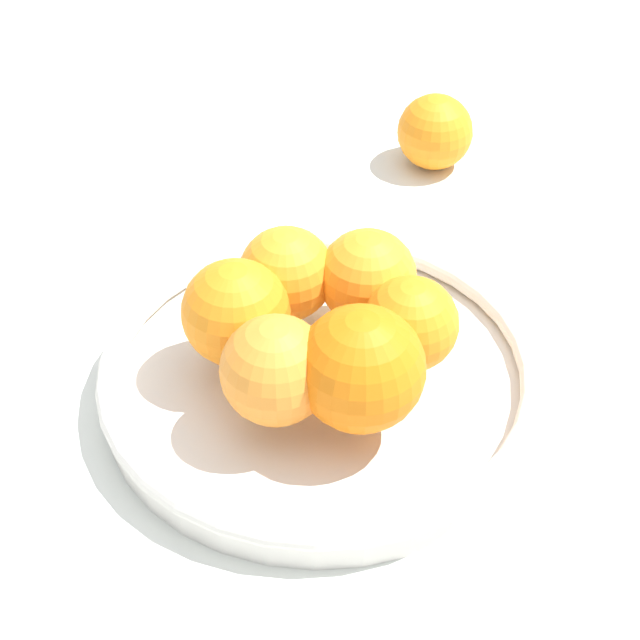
% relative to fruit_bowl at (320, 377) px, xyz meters
% --- Properties ---
extents(ground_plane, '(4.00, 4.00, 0.00)m').
position_rel_fruit_bowl_xyz_m(ground_plane, '(0.00, 0.00, -0.02)').
color(ground_plane, silver).
extents(fruit_bowl, '(0.31, 0.31, 0.03)m').
position_rel_fruit_bowl_xyz_m(fruit_bowl, '(0.00, 0.00, 0.00)').
color(fruit_bowl, silver).
rests_on(fruit_bowl, ground_plane).
extents(orange_pile, '(0.18, 0.19, 0.08)m').
position_rel_fruit_bowl_xyz_m(orange_pile, '(0.01, 0.00, 0.05)').
color(orange_pile, orange).
rests_on(orange_pile, fruit_bowl).
extents(stray_orange, '(0.07, 0.07, 0.07)m').
position_rel_fruit_bowl_xyz_m(stray_orange, '(-0.32, 0.04, 0.02)').
color(stray_orange, orange).
rests_on(stray_orange, ground_plane).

